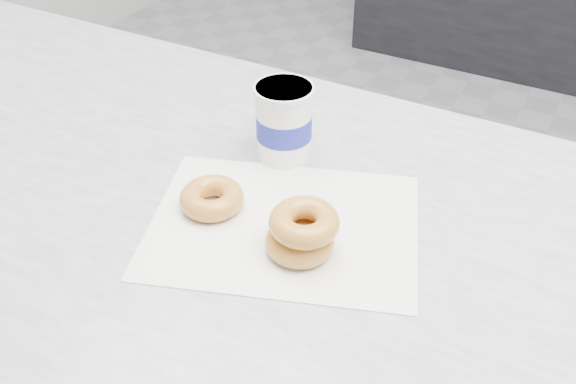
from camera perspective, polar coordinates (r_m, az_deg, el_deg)
wax_paper at (r=0.82m, az=-0.40°, el=-2.93°), size 0.41×0.36×0.00m
donut_single at (r=0.85m, az=-6.79°, el=-0.54°), size 0.11×0.11×0.03m
donut_stack at (r=0.77m, az=1.25°, el=-3.57°), size 0.09×0.09×0.06m
coffee_cup at (r=0.92m, az=-0.36°, el=6.26°), size 0.09×0.09×0.11m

